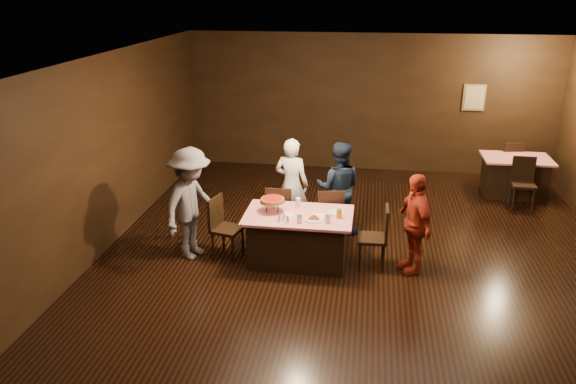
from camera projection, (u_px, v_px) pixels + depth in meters
The scene contains 23 objects.
room at pixel (367, 132), 7.44m from camera, with size 10.00×10.04×3.02m.
main_table at pixel (298, 238), 8.45m from camera, with size 1.60×1.00×0.77m, color red.
back_table at pixel (514, 176), 11.13m from camera, with size 1.30×0.90×0.77m, color red.
chair_far_left at pixel (280, 212), 9.17m from camera, with size 0.42×0.42×0.95m, color black.
chair_far_right at pixel (329, 215), 9.06m from camera, with size 0.42×0.42×0.95m, color black.
chair_end_left at pixel (227, 228), 8.57m from camera, with size 0.42×0.42×0.95m, color black.
chair_end_right at pixel (372, 237), 8.27m from camera, with size 0.42×0.42×0.95m, color black.
chair_back_near at pixel (523, 184), 10.45m from camera, with size 0.42×0.42×0.95m, color black.
chair_back_far at pixel (508, 163), 11.65m from camera, with size 0.42×0.42×0.95m, color black.
diner_white_jacket at pixel (292, 184), 9.44m from camera, with size 0.58×0.38×1.60m, color white.
diner_navy_hoodie at pixel (339, 188), 9.33m from camera, with size 0.77×0.60×1.57m, color #131F32.
diner_grey_knit at pixel (191, 204), 8.44m from camera, with size 1.12×0.65×1.74m, color slate.
diner_red_shirt at pixel (415, 223), 8.05m from camera, with size 0.88×0.37×1.50m, color #AB2F1A.
pizza_stand at pixel (273, 200), 8.35m from camera, with size 0.38×0.38×0.22m.
plate_with_slice at pixel (314, 218), 8.10m from camera, with size 0.25×0.25×0.06m.
plate_empty at pixel (336, 212), 8.37m from camera, with size 0.25×0.25×0.01m, color white.
glass_front_left at pixel (299, 218), 8.00m from camera, with size 0.08×0.08×0.14m, color silver.
glass_front_right at pixel (328, 218), 8.00m from camera, with size 0.08×0.08×0.14m, color silver.
glass_amber at pixel (339, 213), 8.16m from camera, with size 0.08×0.08×0.14m, color #BF7F26.
glass_back at pixel (298, 202), 8.57m from camera, with size 0.08×0.08×0.14m, color silver.
condiments at pixel (284, 218), 8.06m from camera, with size 0.17×0.10×0.09m.
napkin_center at pixel (319, 215), 8.27m from camera, with size 0.16×0.16×0.01m, color white.
napkin_left at pixel (288, 215), 8.29m from camera, with size 0.16×0.16×0.01m, color white.
Camera 1 is at (0.04, -7.31, 4.00)m, focal length 35.00 mm.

